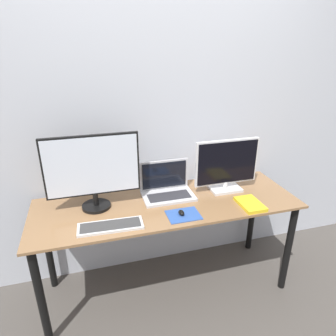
# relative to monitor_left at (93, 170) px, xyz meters

# --- Properties ---
(ground_plane) EXTENTS (12.00, 12.00, 0.00)m
(ground_plane) POSITION_rel_monitor_left_xyz_m (0.48, -0.39, -1.04)
(ground_plane) COLOR #4C4742
(wall_back) EXTENTS (7.00, 0.05, 2.50)m
(wall_back) POSITION_rel_monitor_left_xyz_m (0.48, 0.30, 0.21)
(wall_back) COLOR silver
(wall_back) RESTS_ON ground_plane
(desk) EXTENTS (1.85, 0.63, 0.76)m
(desk) POSITION_rel_monitor_left_xyz_m (0.48, -0.08, -0.39)
(desk) COLOR olive
(desk) RESTS_ON ground_plane
(monitor_left) EXTENTS (0.61, 0.19, 0.51)m
(monitor_left) POSITION_rel_monitor_left_xyz_m (0.00, 0.00, 0.00)
(monitor_left) COLOR black
(monitor_left) RESTS_ON desk
(monitor_right) EXTENTS (0.49, 0.16, 0.40)m
(monitor_right) POSITION_rel_monitor_left_xyz_m (0.96, -0.00, -0.08)
(monitor_right) COLOR silver
(monitor_right) RESTS_ON desk
(laptop) EXTENTS (0.37, 0.24, 0.24)m
(laptop) POSITION_rel_monitor_left_xyz_m (0.51, 0.05, -0.22)
(laptop) COLOR silver
(laptop) RESTS_ON desk
(keyboard) EXTENTS (0.40, 0.15, 0.02)m
(keyboard) POSITION_rel_monitor_left_xyz_m (0.07, -0.27, -0.27)
(keyboard) COLOR silver
(keyboard) RESTS_ON desk
(mousepad) EXTENTS (0.21, 0.17, 0.00)m
(mousepad) POSITION_rel_monitor_left_xyz_m (0.54, -0.26, -0.28)
(mousepad) COLOR #2D519E
(mousepad) RESTS_ON desk
(mouse) EXTENTS (0.04, 0.06, 0.03)m
(mouse) POSITION_rel_monitor_left_xyz_m (0.53, -0.26, -0.26)
(mouse) COLOR black
(mouse) RESTS_ON mousepad
(book) EXTENTS (0.15, 0.22, 0.02)m
(book) POSITION_rel_monitor_left_xyz_m (1.02, -0.27, -0.27)
(book) COLOR yellow
(book) RESTS_ON desk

